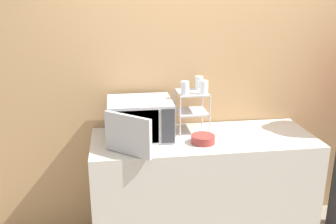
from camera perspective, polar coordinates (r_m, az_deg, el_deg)
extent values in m
cube|color=tan|center=(3.15, 4.07, 4.96)|extent=(8.00, 0.06, 2.60)
cube|color=#B7B2A8|center=(3.11, 5.21, -11.81)|extent=(1.72, 0.66, 0.93)
cube|color=#ADADB2|center=(2.87, -4.29, -0.98)|extent=(0.48, 0.41, 0.29)
cube|color=#B7B2A8|center=(2.68, -5.11, -2.37)|extent=(0.35, 0.01, 0.25)
cube|color=#333338|center=(2.69, 0.04, -2.17)|extent=(0.10, 0.01, 0.26)
cube|color=#ADADB2|center=(2.55, -6.14, -3.46)|extent=(0.31, 0.27, 0.28)
cylinder|color=#B2B2B7|center=(2.84, 1.89, -0.77)|extent=(0.01, 0.01, 0.32)
cylinder|color=#B2B2B7|center=(2.89, 6.38, -0.56)|extent=(0.01, 0.01, 0.32)
cylinder|color=#B2B2B7|center=(3.07, 1.09, 0.65)|extent=(0.01, 0.01, 0.32)
cylinder|color=#B2B2B7|center=(3.12, 5.26, 0.82)|extent=(0.01, 0.01, 0.32)
cube|color=#B2B2B7|center=(2.98, 3.65, 0.06)|extent=(0.23, 0.24, 0.01)
cube|color=#B2B2B7|center=(2.94, 3.71, 2.97)|extent=(0.23, 0.24, 0.01)
cylinder|color=silver|center=(2.83, 2.58, 3.67)|extent=(0.07, 0.07, 0.10)
cylinder|color=silver|center=(3.01, 4.76, 4.46)|extent=(0.07, 0.07, 0.10)
cylinder|color=silver|center=(2.86, 5.48, 3.77)|extent=(0.07, 0.07, 0.10)
cylinder|color=maroon|center=(2.80, 5.35, -4.63)|extent=(0.10, 0.10, 0.01)
cylinder|color=maroon|center=(2.79, 5.36, -4.14)|extent=(0.18, 0.18, 0.06)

